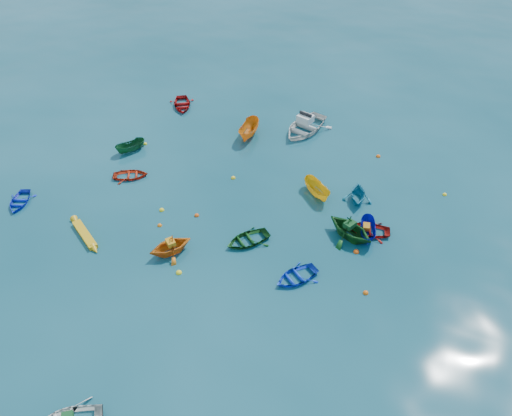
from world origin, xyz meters
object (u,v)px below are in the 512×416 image
at_px(dinghy_blue_se, 296,278).
at_px(motorboat_white, 304,131).
at_px(kayak_yellow, 85,236).
at_px(dinghy_blue_sw, 20,203).

relative_size(dinghy_blue_se, motorboat_white, 0.57).
relative_size(kayak_yellow, motorboat_white, 0.76).
xyz_separation_m(dinghy_blue_sw, motorboat_white, (15.76, 16.58, 0.00)).
distance_m(dinghy_blue_sw, dinghy_blue_se, 20.28).
bearing_deg(dinghy_blue_sw, kayak_yellow, -31.15).
height_order(dinghy_blue_se, motorboat_white, motorboat_white).
distance_m(dinghy_blue_se, kayak_yellow, 14.04).
bearing_deg(motorboat_white, dinghy_blue_sw, -118.17).
bearing_deg(dinghy_blue_sw, motorboat_white, 25.08).
bearing_deg(dinghy_blue_sw, dinghy_blue_se, -19.89).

